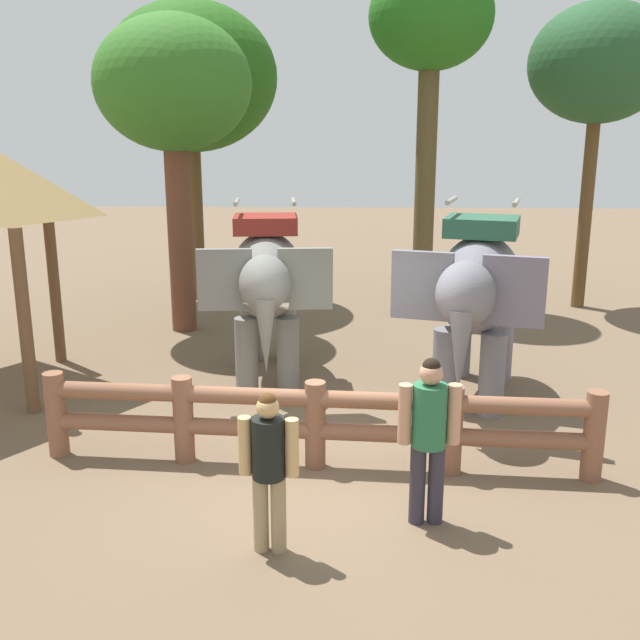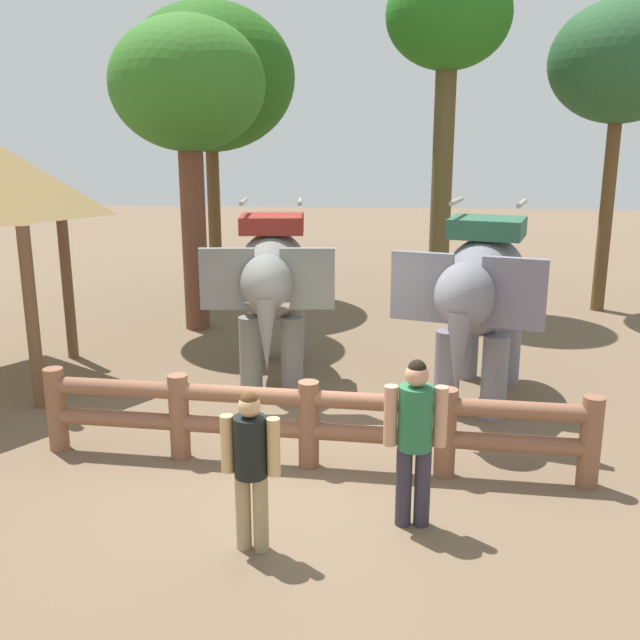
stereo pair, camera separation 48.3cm
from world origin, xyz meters
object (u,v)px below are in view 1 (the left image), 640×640
object	(u,v)px
elephant_near_left	(267,281)
tourist_woman_in_black	(269,461)
log_fence	(315,419)
tree_deep_back	(431,28)
tree_far_left	(173,90)
tree_far_right	(599,65)
tourist_man_in_blue	(429,429)
elephant_center	(477,290)
tree_back_center	(191,78)

from	to	relation	value
elephant_near_left	tourist_woman_in_black	bearing A→B (deg)	-83.71
elephant_near_left	tourist_woman_in_black	distance (m)	5.00
log_fence	tree_deep_back	world-z (taller)	tree_deep_back
elephant_near_left	tree_far_left	size ratio (longest dim) A/B	0.56
elephant_near_left	tree_far_right	bearing A→B (deg)	38.71
tourist_man_in_blue	tree_deep_back	xyz separation A→B (m)	(0.86, 9.43, 4.88)
elephant_center	tree_deep_back	distance (m)	7.24
tree_back_center	tree_far_left	bearing A→B (deg)	-85.30
tourist_woman_in_black	tourist_man_in_blue	world-z (taller)	tourist_man_in_blue
elephant_near_left	tree_back_center	distance (m)	6.86
tree_back_center	tree_far_right	bearing A→B (deg)	-2.75
tourist_man_in_blue	tree_deep_back	size ratio (longest dim) A/B	0.24
log_fence	tree_deep_back	size ratio (longest dim) A/B	0.90
elephant_near_left	tree_far_right	world-z (taller)	tree_far_right
tourist_woman_in_black	tourist_man_in_blue	distance (m)	1.62
tree_deep_back	elephant_center	bearing A→B (deg)	-88.22
tree_far_left	tree_back_center	xyz separation A→B (m)	(-0.22, 2.69, 0.38)
tree_far_left	tree_far_right	world-z (taller)	tree_far_right
tree_far_left	tree_far_right	distance (m)	8.72
elephant_center	log_fence	bearing A→B (deg)	-133.16
tourist_man_in_blue	tree_back_center	world-z (taller)	tree_back_center
elephant_near_left	tree_far_left	bearing A→B (deg)	124.43
elephant_near_left	elephant_center	distance (m)	3.19
elephant_center	tree_back_center	size ratio (longest dim) A/B	0.53
log_fence	tree_back_center	bearing A→B (deg)	109.52
tourist_man_in_blue	tree_far_left	xyz separation A→B (m)	(-4.03, 7.23, 3.55)
tree_back_center	tree_far_right	size ratio (longest dim) A/B	1.02
elephant_near_left	tree_deep_back	xyz separation A→B (m)	(2.92, 5.07, 4.30)
elephant_center	tree_deep_back	size ratio (longest dim) A/B	0.48
tree_far_left	tree_deep_back	xyz separation A→B (m)	(4.89, 2.19, 1.32)
tree_far_left	tree_back_center	size ratio (longest dim) A/B	0.90
tree_deep_back	tree_back_center	bearing A→B (deg)	174.49
tree_back_center	tree_far_right	world-z (taller)	tree_back_center
elephant_near_left	tree_deep_back	size ratio (longest dim) A/B	0.46
elephant_center	elephant_near_left	bearing A→B (deg)	165.82
tree_back_center	elephant_center	bearing A→B (deg)	-50.18
tourist_woman_in_black	tree_far_right	world-z (taller)	tree_far_right
elephant_center	tree_back_center	world-z (taller)	tree_back_center
elephant_near_left	tree_deep_back	distance (m)	7.26
tree_back_center	tourist_woman_in_black	bearing A→B (deg)	-75.38
tree_far_left	tourist_woman_in_black	bearing A→B (deg)	-72.13
log_fence	tree_far_right	world-z (taller)	tree_far_right
tree_far_right	tree_deep_back	distance (m)	3.59
tourist_woman_in_black	tree_deep_back	xyz separation A→B (m)	(2.37, 10.00, 4.97)
tourist_woman_in_black	tree_deep_back	size ratio (longest dim) A/B	0.22
elephant_center	tree_far_right	xyz separation A→B (m)	(3.33, 5.93, 3.51)
log_fence	tourist_woman_in_black	bearing A→B (deg)	-100.96
tree_back_center	tourist_man_in_blue	bearing A→B (deg)	-66.79
log_fence	elephant_center	size ratio (longest dim) A/B	1.88
tree_far_left	tree_far_right	bearing A→B (deg)	15.13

